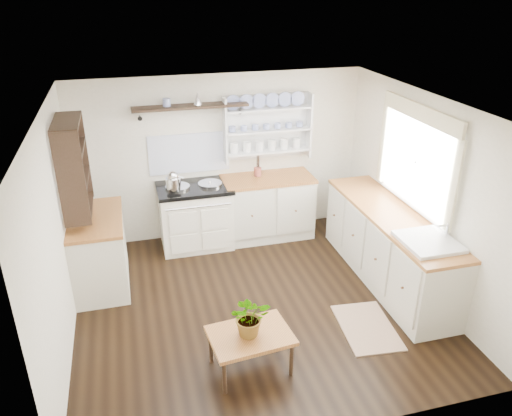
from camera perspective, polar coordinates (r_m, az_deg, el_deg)
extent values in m
cube|color=black|center=(5.88, -0.03, -10.85)|extent=(4.00, 3.80, 0.01)
cube|color=beige|center=(7.01, -4.06, 5.81)|extent=(4.00, 0.02, 2.30)
cube|color=beige|center=(6.08, 18.52, 1.45)|extent=(0.02, 3.80, 2.30)
cube|color=beige|center=(5.20, -21.86, -3.10)|extent=(0.02, 3.80, 2.30)
cube|color=white|center=(4.91, -0.04, 11.51)|extent=(4.00, 3.80, 0.01)
cube|color=white|center=(6.05, 17.90, 5.00)|extent=(0.04, 1.40, 1.00)
cube|color=white|center=(6.04, 17.74, 4.99)|extent=(0.02, 1.50, 1.10)
cube|color=beige|center=(5.87, 18.31, 10.30)|extent=(0.04, 1.55, 0.18)
cube|color=white|center=(6.92, -6.90, -1.12)|extent=(0.95, 0.62, 0.84)
cube|color=black|center=(6.74, -7.09, 2.27)|extent=(0.99, 0.66, 0.05)
cylinder|color=silver|center=(6.70, -8.96, 2.39)|extent=(0.32, 0.32, 0.03)
cylinder|color=silver|center=(6.76, -5.27, 2.78)|extent=(0.32, 0.32, 0.03)
cylinder|color=silver|center=(6.47, -6.58, 0.14)|extent=(0.86, 0.02, 0.02)
cube|color=beige|center=(7.13, 1.31, 0.07)|extent=(1.25, 0.60, 0.88)
cube|color=brown|center=(6.96, 1.35, 3.36)|extent=(1.27, 0.63, 0.04)
cube|color=beige|center=(6.31, 14.87, -4.39)|extent=(0.60, 2.40, 0.88)
cube|color=brown|center=(6.11, 15.32, -0.78)|extent=(0.62, 2.43, 0.04)
cube|color=white|center=(5.59, 18.94, -4.73)|extent=(0.55, 0.60, 0.28)
cylinder|color=silver|center=(5.61, 20.93, -2.64)|extent=(0.02, 0.02, 0.22)
cube|color=beige|center=(6.29, -17.43, -4.80)|extent=(0.60, 1.10, 0.88)
cube|color=brown|center=(6.09, -17.95, -1.20)|extent=(0.62, 1.13, 0.04)
cube|color=white|center=(7.02, 1.16, 9.31)|extent=(1.20, 0.03, 0.90)
cube|color=white|center=(6.93, 1.36, 9.11)|extent=(1.20, 0.22, 0.02)
cylinder|color=navy|center=(6.87, 1.36, 11.30)|extent=(0.20, 0.02, 0.20)
cube|color=black|center=(6.61, -7.51, 11.44)|extent=(1.50, 0.24, 0.04)
cone|color=black|center=(6.66, -13.17, 10.12)|extent=(0.06, 0.20, 0.06)
cone|color=black|center=(6.82, -2.03, 11.09)|extent=(0.06, 0.20, 0.06)
cube|color=black|center=(5.86, -20.17, 4.55)|extent=(0.28, 0.80, 1.05)
cylinder|color=brown|center=(6.97, 0.19, 4.17)|extent=(0.10, 0.10, 0.12)
cube|color=brown|center=(4.81, -0.65, -14.38)|extent=(0.81, 0.61, 0.04)
cylinder|color=black|center=(4.71, -3.62, -18.77)|extent=(0.04, 0.04, 0.37)
cylinder|color=black|center=(5.03, -5.18, -15.48)|extent=(0.04, 0.04, 0.37)
cylinder|color=black|center=(4.89, 4.07, -16.87)|extent=(0.04, 0.04, 0.37)
cylinder|color=black|center=(5.19, 2.00, -13.87)|extent=(0.04, 0.04, 0.37)
imported|color=#3F7233|center=(4.67, -0.66, -12.26)|extent=(0.40, 0.35, 0.41)
cube|color=#815E4B|center=(5.65, 12.55, -13.15)|extent=(0.63, 0.90, 0.02)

